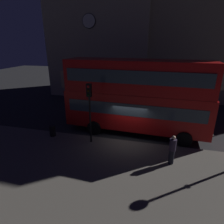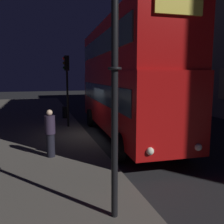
{
  "view_description": "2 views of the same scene",
  "coord_description": "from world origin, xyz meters",
  "px_view_note": "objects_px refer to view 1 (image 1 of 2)",
  "views": [
    {
      "loc": [
        1.83,
        -12.5,
        6.74
      ],
      "look_at": [
        -1.43,
        0.54,
        1.79
      ],
      "focal_mm": 30.17,
      "sensor_mm": 36.0,
      "label": 1
    },
    {
      "loc": [
        12.03,
        -3.01,
        3.14
      ],
      "look_at": [
        -0.14,
        0.68,
        1.24
      ],
      "focal_mm": 39.0,
      "sensor_mm": 36.0,
      "label": 2
    }
  ],
  "objects_px": {
    "double_decker_bus": "(136,94)",
    "litter_bin": "(52,131)",
    "pedestrian": "(172,150)",
    "traffic_light_near_kerb": "(89,102)"
  },
  "relations": [
    {
      "from": "traffic_light_near_kerb",
      "to": "litter_bin",
      "type": "height_order",
      "value": "traffic_light_near_kerb"
    },
    {
      "from": "pedestrian",
      "to": "litter_bin",
      "type": "xyz_separation_m",
      "value": [
        -8.53,
        1.47,
        -0.5
      ]
    },
    {
      "from": "pedestrian",
      "to": "litter_bin",
      "type": "height_order",
      "value": "pedestrian"
    },
    {
      "from": "pedestrian",
      "to": "litter_bin",
      "type": "distance_m",
      "value": 8.67
    },
    {
      "from": "pedestrian",
      "to": "litter_bin",
      "type": "relative_size",
      "value": 2.16
    },
    {
      "from": "double_decker_bus",
      "to": "litter_bin",
      "type": "distance_m",
      "value": 6.87
    },
    {
      "from": "pedestrian",
      "to": "litter_bin",
      "type": "bearing_deg",
      "value": 171.03
    },
    {
      "from": "traffic_light_near_kerb",
      "to": "litter_bin",
      "type": "relative_size",
      "value": 5.05
    },
    {
      "from": "double_decker_bus",
      "to": "pedestrian",
      "type": "height_order",
      "value": "double_decker_bus"
    },
    {
      "from": "traffic_light_near_kerb",
      "to": "litter_bin",
      "type": "bearing_deg",
      "value": 174.54
    }
  ]
}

